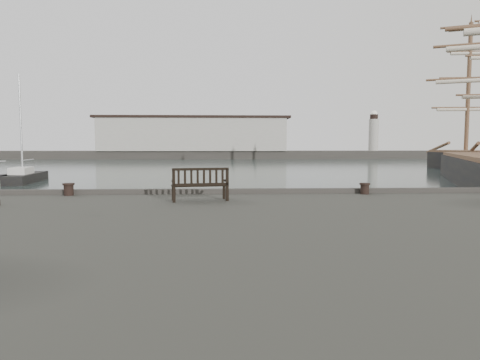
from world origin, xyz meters
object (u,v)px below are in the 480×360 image
object	(u,v)px
bollard_left	(69,189)
yacht_d	(24,180)
bollard_right	(365,189)
bench	(200,191)

from	to	relation	value
bollard_left	yacht_d	world-z (taller)	yacht_d
bollard_left	yacht_d	distance (m)	27.32
bollard_left	yacht_d	size ratio (longest dim) A/B	0.04
bollard_right	yacht_d	size ratio (longest dim) A/B	0.04
bench	bollard_left	distance (m)	5.11
bench	bollard_right	size ratio (longest dim) A/B	4.65
bollard_left	bollard_right	size ratio (longest dim) A/B	1.08
bench	bollard_right	xyz separation A→B (m)	(6.03, 1.66, -0.13)
bench	bollard_right	bearing A→B (deg)	4.95
bollard_right	yacht_d	xyz separation A→B (m)	(-23.40, 24.23, -1.53)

